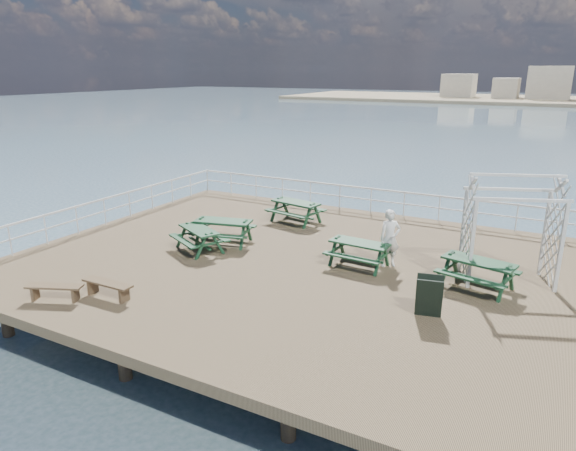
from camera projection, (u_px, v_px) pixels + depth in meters
The scene contains 12 objects.
ground at pixel (300, 265), 16.88m from camera, with size 18.00×14.00×0.30m, color brown.
railing at pixel (330, 216), 18.77m from camera, with size 17.77×13.76×1.10m.
picnic_table_a at pixel (223, 227), 18.40m from camera, with size 2.33×2.05×0.98m.
picnic_table_b at pixel (296, 207), 20.97m from camera, with size 2.28×1.96×0.98m.
picnic_table_c at pixel (478, 268), 14.60m from camera, with size 2.27×1.98×0.96m.
picnic_table_d at pixel (199, 234), 17.69m from camera, with size 2.31×2.15×0.89m.
picnic_table_e at pixel (359, 249), 16.28m from camera, with size 1.96×1.62×0.91m.
flat_bench_near at pixel (55, 289), 13.89m from camera, with size 1.54×0.94×0.44m.
flat_bench_far at pixel (108, 286), 14.07m from camera, with size 1.58×0.39×0.45m.
trellis_arbor at pixel (510, 235), 14.87m from camera, with size 2.92×2.22×3.23m.
sandwich_board at pixel (429, 297), 12.95m from camera, with size 0.75×0.62×1.08m.
person at pixel (390, 238), 16.19m from camera, with size 0.67×0.44×1.85m, color white.
Camera 1 is at (7.09, -14.08, 6.04)m, focal length 32.00 mm.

